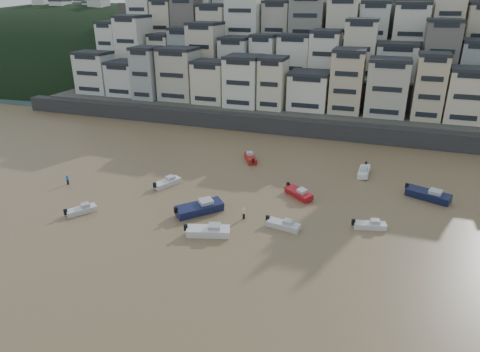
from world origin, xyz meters
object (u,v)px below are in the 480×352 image
at_px(boat_e, 299,192).
at_px(person_pink, 244,213).
at_px(boat_f, 167,182).
at_px(boat_h, 251,157).
at_px(boat_a, 208,230).
at_px(boat_j, 81,209).
at_px(boat_c, 199,207).
at_px(boat_d, 370,224).
at_px(boat_b, 283,224).
at_px(person_blue, 67,179).
at_px(boat_g, 428,193).
at_px(boat_i, 364,171).

xyz_separation_m(boat_e, person_pink, (-5.64, -9.18, 0.13)).
height_order(boat_f, boat_h, boat_h).
xyz_separation_m(boat_a, boat_j, (-19.11, -0.10, -0.21)).
xyz_separation_m(boat_c, boat_d, (22.72, 3.33, -0.38)).
distance_m(boat_b, boat_j, 28.10).
height_order(boat_e, person_blue, person_blue).
bearing_deg(person_pink, boat_f, 156.76).
xyz_separation_m(boat_b, boat_g, (18.33, 15.44, 0.28)).
height_order(boat_f, boat_j, boat_f).
distance_m(boat_d, boat_g, 14.07).
distance_m(boat_f, boat_g, 39.93).
bearing_deg(boat_e, boat_f, -133.68).
distance_m(boat_b, boat_g, 23.97).
xyz_separation_m(boat_b, boat_e, (-0.06, 9.98, 0.09)).
xyz_separation_m(boat_c, boat_h, (0.48, 22.01, -0.27)).
xyz_separation_m(boat_d, boat_e, (-10.73, 6.33, 0.12)).
xyz_separation_m(boat_f, person_blue, (-15.36, -4.70, 0.17)).
height_order(boat_h, person_pink, person_pink).
relative_size(boat_h, boat_i, 0.96).
bearing_deg(person_blue, boat_c, -5.29).
distance_m(boat_d, boat_i, 18.49).
bearing_deg(boat_a, boat_j, 163.69).
bearing_deg(boat_b, boat_f, 170.81).
xyz_separation_m(boat_a, boat_f, (-12.20, 12.13, -0.11)).
bearing_deg(boat_j, boat_f, 6.43).
bearing_deg(boat_c, boat_a, -103.63).
relative_size(boat_c, boat_d, 1.62).
bearing_deg(boat_h, boat_c, 150.61).
distance_m(boat_f, boat_h, 17.65).
bearing_deg(boat_a, boat_g, 20.47).
height_order(boat_e, boat_g, boat_g).
bearing_deg(boat_g, person_pink, -127.04).
relative_size(boat_a, boat_c, 0.81).
xyz_separation_m(boat_i, boat_j, (-36.31, -27.00, -0.15)).
height_order(boat_b, boat_j, boat_b).
bearing_deg(boat_i, person_pink, -31.51).
bearing_deg(boat_c, boat_g, -21.17).
bearing_deg(boat_f, boat_e, -59.55).
bearing_deg(boat_a, boat_b, 13.05).
bearing_deg(person_pink, boat_i, 55.94).
bearing_deg(boat_e, boat_h, 171.79).
distance_m(boat_i, person_blue, 48.81).
xyz_separation_m(boat_d, person_blue, (-46.77, -1.10, 0.25)).
xyz_separation_m(boat_d, boat_h, (-22.24, 18.69, 0.11)).
xyz_separation_m(boat_a, boat_e, (8.48, 14.85, -0.07)).
distance_m(boat_e, boat_j, 31.38).
relative_size(boat_b, boat_i, 0.87).
bearing_deg(boat_d, boat_j, 179.48).
bearing_deg(person_pink, boat_a, -116.63).
bearing_deg(boat_a, person_blue, 148.32).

